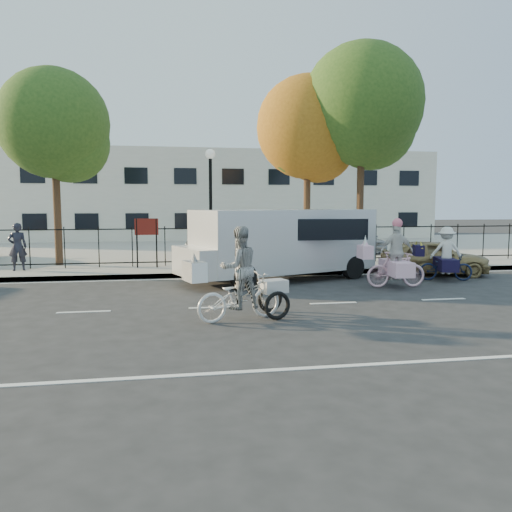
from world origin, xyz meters
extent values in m
plane|color=#333334|center=(0.00, 0.00, 0.00)|extent=(120.00, 120.00, 0.00)
cube|color=#A8A399|center=(0.00, 5.05, 0.07)|extent=(60.00, 0.10, 0.15)
cube|color=#A8A399|center=(0.00, 6.10, 0.07)|extent=(60.00, 2.20, 0.15)
cube|color=#A8A399|center=(0.00, 15.00, 0.07)|extent=(60.00, 15.60, 0.15)
cube|color=silver|center=(0.00, 25.00, 3.00)|extent=(34.00, 10.00, 6.00)
cylinder|color=black|center=(0.50, 6.80, 2.15)|extent=(0.12, 0.12, 4.00)
sphere|color=white|center=(0.50, 6.80, 4.30)|extent=(0.36, 0.36, 0.36)
cylinder|color=black|center=(-2.20, 6.80, 1.05)|extent=(0.06, 0.06, 1.80)
cylinder|color=black|center=(-1.50, 6.80, 1.05)|extent=(0.06, 0.06, 1.80)
cube|color=#59140F|center=(-1.85, 6.80, 1.65)|extent=(0.85, 0.04, 0.60)
imported|color=white|center=(0.43, -1.39, 0.50)|extent=(2.03, 1.21, 1.01)
imported|color=white|center=(0.43, -1.39, 1.13)|extent=(1.02, 0.89, 1.76)
cube|color=white|center=(-0.53, -1.69, 1.12)|extent=(0.51, 0.69, 0.40)
cone|color=white|center=(-0.53, -1.56, 1.39)|extent=(0.16, 0.16, 0.20)
cone|color=white|center=(-0.53, -1.82, 1.39)|extent=(0.16, 0.16, 0.20)
torus|color=black|center=(1.23, -1.53, 0.31)|extent=(0.62, 0.27, 0.63)
torus|color=black|center=(1.23, -0.74, 0.31)|extent=(0.62, 0.27, 0.63)
cube|color=white|center=(1.23, -1.14, 0.67)|extent=(0.65, 0.54, 0.28)
imported|color=#F5BACD|center=(5.60, 1.97, 0.54)|extent=(1.81, 0.60, 1.07)
imported|color=silver|center=(5.60, 1.97, 1.08)|extent=(1.01, 0.47, 1.69)
cube|color=#F1B7D3|center=(4.63, 2.02, 1.07)|extent=(0.35, 0.61, 0.39)
cone|color=white|center=(4.63, 2.02, 1.42)|extent=(0.13, 0.13, 0.34)
cube|color=#F1B7D3|center=(5.60, 1.97, 0.59)|extent=(0.66, 1.43, 0.43)
sphere|color=pink|center=(5.60, 1.97, 1.91)|extent=(0.30, 0.30, 0.30)
imported|color=#111A38|center=(7.80, 2.98, 0.44)|extent=(1.76, 1.04, 0.87)
imported|color=white|center=(7.80, 2.98, 0.98)|extent=(1.11, 0.83, 1.53)
cube|color=black|center=(6.96, 3.23, 0.97)|extent=(0.43, 0.60, 0.35)
cone|color=gold|center=(6.96, 3.40, 1.17)|extent=(0.12, 0.23, 0.31)
cone|color=gold|center=(6.96, 3.05, 1.17)|extent=(0.12, 0.23, 0.31)
cube|color=black|center=(7.80, 2.98, 0.53)|extent=(0.87, 1.36, 0.39)
cube|color=silver|center=(2.68, 4.01, 1.31)|extent=(6.29, 4.10, 1.96)
cube|color=silver|center=(-0.54, 4.01, 0.76)|extent=(1.25, 2.19, 0.87)
cylinder|color=black|center=(0.60, 3.05, 0.38)|extent=(0.82, 0.53, 0.76)
cylinder|color=black|center=(0.60, 4.98, 0.38)|extent=(0.82, 0.53, 0.76)
cylinder|color=black|center=(4.75, 3.05, 0.38)|extent=(0.82, 0.53, 0.76)
cylinder|color=black|center=(4.75, 4.98, 0.38)|extent=(0.82, 0.53, 0.76)
imported|color=#A28958|center=(8.08, 4.25, 0.62)|extent=(3.94, 2.54, 1.25)
imported|color=black|center=(-6.27, 6.72, 0.99)|extent=(0.71, 0.59, 1.68)
imported|color=#4B4E52|center=(0.87, 10.77, 0.79)|extent=(2.55, 4.09, 1.27)
imported|color=#B1B3B9|center=(8.15, 11.21, 0.74)|extent=(1.54, 3.53, 1.18)
cylinder|color=#442D1D|center=(-5.21, 8.20, 2.39)|extent=(0.28, 0.28, 4.78)
sphere|color=#385B1E|center=(-5.21, 8.20, 5.46)|extent=(4.10, 4.10, 4.10)
sphere|color=#385B1E|center=(-4.71, 8.40, 4.78)|extent=(3.00, 3.00, 3.00)
cylinder|color=#442D1D|center=(4.58, 8.20, 2.44)|extent=(0.28, 0.28, 4.88)
sphere|color=#9F6219|center=(4.58, 8.20, 5.57)|extent=(4.18, 4.18, 4.18)
sphere|color=#9F6219|center=(5.08, 8.40, 4.88)|extent=(3.07, 3.07, 3.07)
cylinder|color=#442D1D|center=(6.53, 7.30, 2.79)|extent=(0.28, 0.28, 5.58)
sphere|color=#385B1E|center=(6.53, 7.30, 6.37)|extent=(4.78, 4.78, 4.78)
sphere|color=#385B1E|center=(7.03, 7.50, 5.58)|extent=(3.51, 3.51, 3.51)
camera|label=1|loc=(-1.01, -11.79, 2.49)|focal=35.00mm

